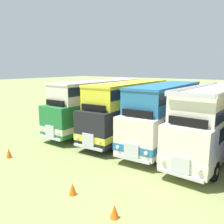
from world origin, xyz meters
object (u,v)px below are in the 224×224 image
object	(u,v)px
bus_second_in_row	(130,107)
bus_fourth_in_row	(214,119)
bus_first_in_row	(99,103)
cone_near_end	(72,189)
bus_third_in_row	(165,112)
cone_mid_row	(114,211)
cone_far_end	(9,153)

from	to	relation	value
bus_second_in_row	bus_fourth_in_row	bearing A→B (deg)	-4.00
bus_first_in_row	bus_second_in_row	size ratio (longest dim) A/B	1.01
bus_first_in_row	cone_near_end	world-z (taller)	bus_first_in_row
bus_third_in_row	cone_mid_row	distance (m)	9.71
bus_first_in_row	bus_second_in_row	xyz separation A→B (m)	(3.35, -0.08, -0.00)
bus_second_in_row	cone_near_end	world-z (taller)	bus_second_in_row
cone_mid_row	cone_far_end	distance (m)	9.07
bus_first_in_row	bus_fourth_in_row	xyz separation A→B (m)	(10.07, -0.55, -0.11)
cone_near_end	cone_far_end	xyz separation A→B (m)	(-6.49, 0.81, 0.03)
bus_first_in_row	bus_fourth_in_row	world-z (taller)	bus_fourth_in_row
cone_near_end	bus_third_in_row	bearing A→B (deg)	86.89
cone_near_end	cone_mid_row	bearing A→B (deg)	-6.09
bus_second_in_row	cone_near_end	distance (m)	10.22
bus_fourth_in_row	cone_far_end	world-z (taller)	bus_fourth_in_row
bus_second_in_row	bus_third_in_row	xyz separation A→B (m)	(3.36, -0.59, -0.01)
cone_near_end	cone_far_end	bearing A→B (deg)	172.90
bus_first_in_row	cone_far_end	world-z (taller)	bus_first_in_row
cone_mid_row	cone_near_end	bearing A→B (deg)	173.91
bus_third_in_row	cone_far_end	world-z (taller)	bus_third_in_row
bus_fourth_in_row	bus_first_in_row	bearing A→B (deg)	176.88
bus_second_in_row	cone_mid_row	distance (m)	11.42
bus_fourth_in_row	cone_mid_row	distance (m)	9.68
bus_third_in_row	cone_far_end	bearing A→B (deg)	-130.52
bus_third_in_row	cone_near_end	bearing A→B (deg)	-93.11
bus_third_in_row	cone_near_end	world-z (taller)	bus_third_in_row
bus_fourth_in_row	cone_near_end	size ratio (longest dim) A/B	19.22
bus_second_in_row	cone_mid_row	bearing A→B (deg)	-61.32
bus_fourth_in_row	cone_near_end	bearing A→B (deg)	-112.97
bus_first_in_row	cone_far_end	distance (m)	9.10
bus_second_in_row	bus_third_in_row	size ratio (longest dim) A/B	1.11
bus_first_in_row	cone_mid_row	bearing A→B (deg)	-48.63
cone_near_end	bus_first_in_row	bearing A→B (deg)	122.82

